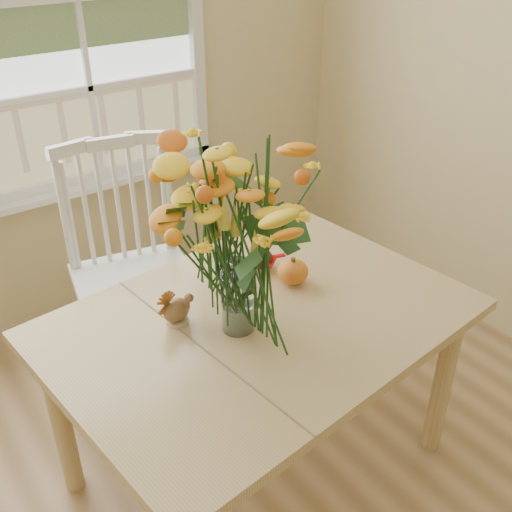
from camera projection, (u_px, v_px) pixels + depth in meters
dining_table at (259, 337)px, 2.02m from camera, size 1.44×1.10×0.72m
windsor_chair at (129, 256)px, 2.55m from camera, size 0.58×0.56×1.06m
flower_vase at (236, 231)px, 1.74m from camera, size 0.50×0.50×0.59m
pumpkin at (293, 273)px, 2.12m from camera, size 0.11×0.11×0.09m
turkey_figurine at (176, 310)px, 1.92m from camera, size 0.11×0.09×0.12m
dark_gourd at (261, 260)px, 2.21m from camera, size 0.12×0.09×0.08m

